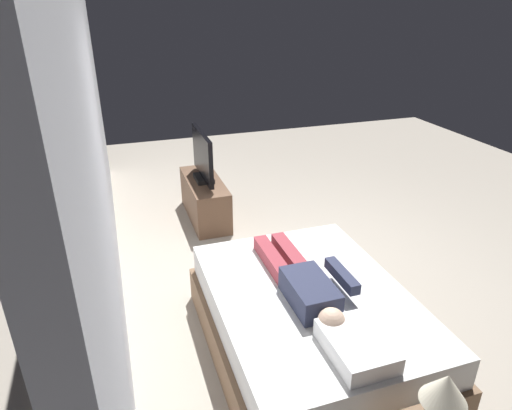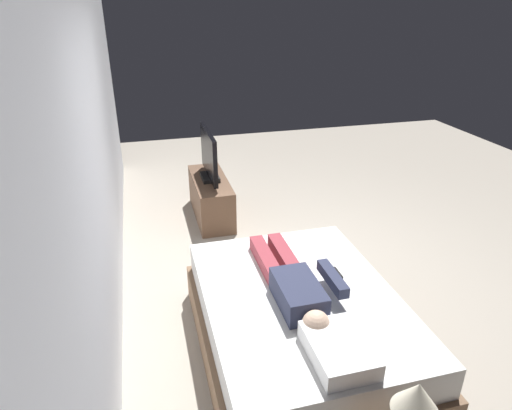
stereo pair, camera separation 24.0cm
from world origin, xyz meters
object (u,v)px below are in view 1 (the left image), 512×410
(pillow, at_px, (356,346))
(lamp, at_px, (445,390))
(tv, at_px, (203,157))
(remote, at_px, (343,270))
(bed, at_px, (309,323))
(tv_stand, at_px, (205,199))
(person, at_px, (304,282))

(pillow, distance_m, lamp, 0.67)
(pillow, height_order, tv, tv)
(remote, bearing_deg, lamp, 169.01)
(lamp, bearing_deg, pillow, 7.43)
(bed, distance_m, pillow, 0.73)
(remote, height_order, lamp, lamp)
(pillow, distance_m, tv, 3.17)
(tv_stand, height_order, tv, tv)
(pillow, relative_size, tv_stand, 0.44)
(pillow, height_order, remote, pillow)
(pillow, relative_size, remote, 3.20)
(pillow, distance_m, remote, 0.90)
(person, distance_m, tv_stand, 2.52)
(tv_stand, xyz_separation_m, lamp, (-3.77, -0.32, 0.60))
(lamp, bearing_deg, tv_stand, 4.86)
(person, relative_size, lamp, 3.00)
(remote, height_order, tv, tv)
(pillow, bearing_deg, tv_stand, 4.35)
(tv, height_order, lamp, tv)
(tv, bearing_deg, bed, -174.54)
(bed, height_order, tv, tv)
(remote, distance_m, tv, 2.42)
(bed, xyz_separation_m, tv_stand, (2.51, 0.24, -0.01))
(tv, relative_size, lamp, 2.10)
(pillow, xyz_separation_m, remote, (0.82, -0.36, -0.05))
(remote, distance_m, tv_stand, 2.42)
(remote, distance_m, lamp, 1.50)
(person, distance_m, tv, 2.49)
(remote, bearing_deg, tv, 14.46)
(bed, bearing_deg, remote, -63.50)
(bed, distance_m, tv, 2.57)
(tv, bearing_deg, lamp, -175.14)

